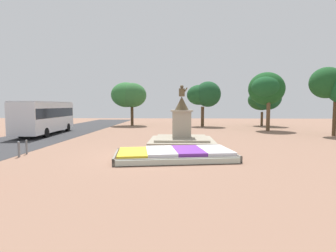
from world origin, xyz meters
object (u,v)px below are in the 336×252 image
object	(u,v)px
flower_planter	(176,154)
kerb_bollard_north	(26,147)
kerb_bollard_mid_b	(19,149)
city_bus	(45,116)
statue_monument	(182,130)

from	to	relation	value
flower_planter	kerb_bollard_north	distance (m)	9.01
flower_planter	kerb_bollard_mid_b	size ratio (longest dim) A/B	7.60
city_bus	kerb_bollard_mid_b	xyz separation A→B (m)	(4.32, -11.42, -1.41)
flower_planter	kerb_bollard_mid_b	world-z (taller)	kerb_bollard_mid_b
flower_planter	kerb_bollard_north	size ratio (longest dim) A/B	7.84
statue_monument	city_bus	xyz separation A→B (m)	(-13.61, 4.59, 0.94)
city_bus	flower_planter	bearing A→B (deg)	-41.05
statue_monument	city_bus	distance (m)	14.40
kerb_bollard_mid_b	kerb_bollard_north	size ratio (longest dim) A/B	1.03
statue_monument	kerb_bollard_mid_b	xyz separation A→B (m)	(-9.30, -6.82, -0.47)
statue_monument	city_bus	bearing A→B (deg)	161.36
statue_monument	kerb_bollard_north	distance (m)	11.11
kerb_bollard_north	flower_planter	bearing A→B (deg)	-6.03
flower_planter	city_bus	world-z (taller)	city_bus
flower_planter	kerb_bollard_mid_b	xyz separation A→B (m)	(-8.88, 0.08, 0.24)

